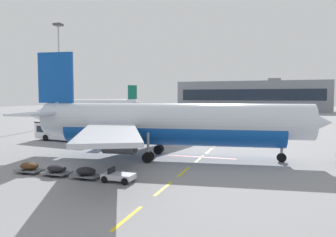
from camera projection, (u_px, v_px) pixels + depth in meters
apron_paint_markings at (221, 141)px, 50.53m from camera, size 8.00×92.15×0.01m
airliner_foreground at (166, 123)px, 36.39m from camera, size 34.81×34.35×12.20m
airliner_far_center at (105, 105)px, 129.78m from camera, size 29.20×31.27×11.89m
apron_shuttle_bus at (69, 130)px, 50.43m from camera, size 12.27×4.28×3.00m
baggage_train at (71, 171)px, 27.87m from camera, size 11.63×1.80×1.14m
uld_cargo_container at (101, 143)px, 43.29m from camera, size 1.74×1.70×1.60m
apron_light_mast_near at (59, 62)px, 76.49m from camera, size 1.80×1.80×24.11m
terminal_satellite at (252, 96)px, 161.89m from camera, size 70.03×26.10×16.03m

